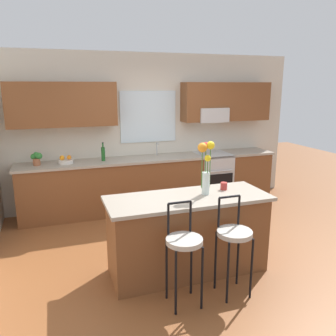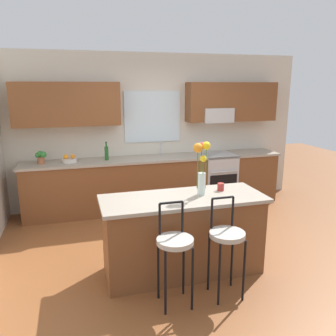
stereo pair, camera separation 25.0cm
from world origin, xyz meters
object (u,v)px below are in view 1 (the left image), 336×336
at_px(bar_stool_middle, 234,237).
at_px(bottle_olive_oil, 103,153).
at_px(flower_vase, 206,163).
at_px(fruit_bowl_oranges, 66,161).
at_px(oven_range, 212,177).
at_px(potted_plant_small, 37,158).
at_px(kitchen_island, 188,234).
at_px(mug_ceramic, 224,186).
at_px(bar_stool_near, 184,245).

height_order(bar_stool_middle, bottle_olive_oil, bottle_olive_oil).
bearing_deg(flower_vase, fruit_bowl_oranges, 123.46).
xyz_separation_m(oven_range, potted_plant_small, (-3.05, 0.02, 0.58)).
height_order(kitchen_island, flower_vase, flower_vase).
bearing_deg(oven_range, bar_stool_middle, -111.97).
relative_size(kitchen_island, bottle_olive_oil, 6.01).
xyz_separation_m(oven_range, bottle_olive_oil, (-2.01, 0.02, 0.58)).
distance_m(fruit_bowl_oranges, bottle_olive_oil, 0.61).
distance_m(oven_range, bar_stool_middle, 2.98).
xyz_separation_m(kitchen_island, flower_vase, (0.22, 0.03, 0.82)).
relative_size(oven_range, mug_ceramic, 10.22).
xyz_separation_m(bar_stool_near, potted_plant_small, (-1.39, 2.79, 0.40)).
distance_m(fruit_bowl_oranges, potted_plant_small, 0.44).
height_order(flower_vase, mug_ceramic, flower_vase).
xyz_separation_m(bar_stool_near, bottle_olive_oil, (-0.35, 2.79, 0.41)).
bearing_deg(bar_stool_middle, kitchen_island, 115.70).
bearing_deg(bar_stool_near, fruit_bowl_oranges, 108.88).
bearing_deg(bottle_olive_oil, bar_stool_near, -82.87).
bearing_deg(bar_stool_middle, flower_vase, 95.33).
bearing_deg(kitchen_island, flower_vase, 6.67).
height_order(bar_stool_near, potted_plant_small, potted_plant_small).
relative_size(kitchen_island, mug_ceramic, 20.74).
xyz_separation_m(bar_stool_near, fruit_bowl_oranges, (-0.95, 2.79, 0.33)).
bearing_deg(oven_range, bottle_olive_oil, 179.30).
relative_size(flower_vase, mug_ceramic, 6.86).
distance_m(kitchen_island, potted_plant_small, 2.83).
height_order(kitchen_island, potted_plant_small, potted_plant_small).
relative_size(mug_ceramic, potted_plant_small, 0.42).
relative_size(bar_stool_near, mug_ceramic, 11.58).
height_order(oven_range, bottle_olive_oil, bottle_olive_oil).
xyz_separation_m(flower_vase, fruit_bowl_oranges, (-1.45, 2.19, -0.32)).
distance_m(bar_stool_middle, flower_vase, 0.89).
bearing_deg(oven_range, kitchen_island, -122.38).
distance_m(bar_stool_middle, mug_ceramic, 0.79).
bearing_deg(bar_stool_near, potted_plant_small, 116.45).
distance_m(oven_range, fruit_bowl_oranges, 2.67).
bearing_deg(potted_plant_small, mug_ceramic, -44.16).
height_order(kitchen_island, fruit_bowl_oranges, fruit_bowl_oranges).
xyz_separation_m(flower_vase, bottle_olive_oil, (-0.84, 2.19, -0.24)).
distance_m(flower_vase, potted_plant_small, 2.90).
height_order(mug_ceramic, potted_plant_small, potted_plant_small).
bearing_deg(mug_ceramic, bar_stool_near, -138.86).
xyz_separation_m(bar_stool_middle, mug_ceramic, (0.23, 0.68, 0.33)).
bearing_deg(bottle_olive_oil, fruit_bowl_oranges, -180.00).
relative_size(bar_stool_near, bar_stool_middle, 1.00).
height_order(kitchen_island, bottle_olive_oil, bottle_olive_oil).
xyz_separation_m(bar_stool_near, flower_vase, (0.49, 0.60, 0.65)).
relative_size(kitchen_island, potted_plant_small, 8.74).
bearing_deg(bar_stool_middle, bottle_olive_oil, 107.87).
height_order(bar_stool_near, flower_vase, flower_vase).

